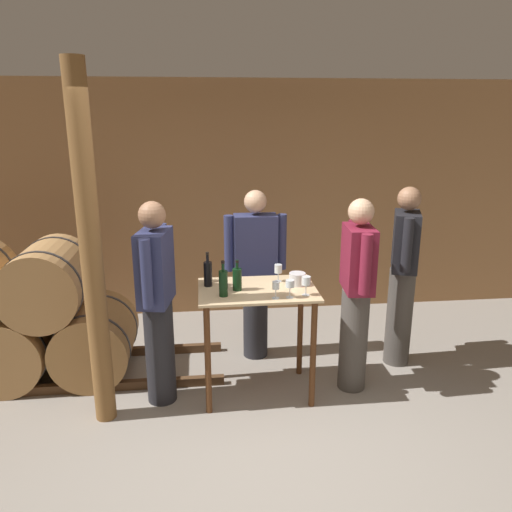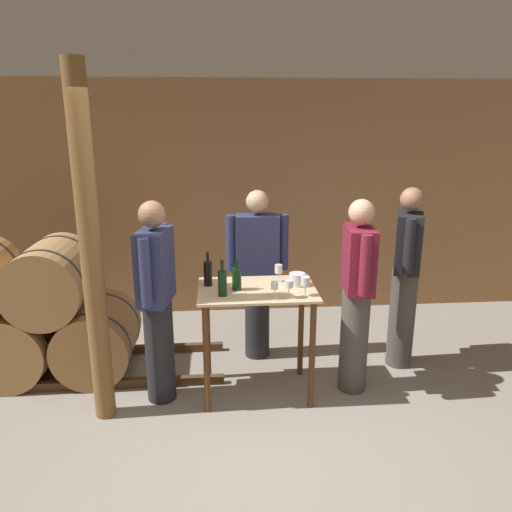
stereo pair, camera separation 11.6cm
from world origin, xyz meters
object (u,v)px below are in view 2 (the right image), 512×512
object	(u,v)px
wine_glass_near_center	(279,270)
wine_glass_near_right	(289,285)
person_host	(157,299)
wine_glass_far_side	(305,282)
ice_bucket	(297,279)
person_visitor_bearded	(357,293)
wooden_post	(91,253)
wine_bottle_far_left	(208,273)
person_visitor_near_door	(406,275)
wine_glass_near_left	(275,286)
wine_bottle_left	(222,282)
wine_bottle_center	(237,278)
person_visitor_with_scarf	(257,271)

from	to	relation	value
wine_glass_near_center	wine_glass_near_right	xyz separation A→B (m)	(0.03, -0.39, 0.00)
wine_glass_near_right	person_host	distance (m)	1.07
wine_glass_far_side	ice_bucket	distance (m)	0.26
ice_bucket	person_visitor_bearded	world-z (taller)	person_visitor_bearded
wooden_post	wine_bottle_far_left	bearing A→B (deg)	22.93
person_host	person_visitor_near_door	size ratio (longest dim) A/B	0.99
wooden_post	wine_glass_near_right	bearing A→B (deg)	0.50
wooden_post	person_visitor_bearded	size ratio (longest dim) A/B	1.61
wine_bottle_far_left	wine_glass_near_left	bearing A→B (deg)	-33.95
wooden_post	wine_bottle_left	xyz separation A→B (m)	(0.96, 0.11, -0.29)
wooden_post	wine_glass_near_left	distance (m)	1.39
wine_bottle_center	wine_glass_near_center	bearing A→B (deg)	26.05
wine_bottle_left	wooden_post	bearing A→B (deg)	-173.73
wine_glass_near_right	person_host	bearing A→B (deg)	169.26
wine_glass_near_left	wine_glass_far_side	size ratio (longest dim) A/B	0.89
ice_bucket	person_visitor_near_door	xyz separation A→B (m)	(1.06, 0.33, -0.10)
wine_bottle_left	ice_bucket	distance (m)	0.66
wine_glass_near_left	wine_glass_far_side	bearing A→B (deg)	10.21
person_visitor_near_door	wine_bottle_left	bearing A→B (deg)	-162.58
wine_bottle_far_left	wine_glass_far_side	distance (m)	0.82
wooden_post	ice_bucket	world-z (taller)	wooden_post
person_visitor_with_scarf	person_visitor_near_door	distance (m)	1.38
wine_glass_far_side	person_visitor_with_scarf	size ratio (longest dim) A/B	0.09
wine_glass_far_side	person_host	world-z (taller)	person_host
person_host	person_visitor_bearded	xyz separation A→B (m)	(1.65, 0.02, -0.01)
wine_glass_near_left	wine_glass_far_side	world-z (taller)	wine_glass_far_side
wooden_post	wine_bottle_center	world-z (taller)	wooden_post
wine_bottle_left	person_visitor_near_door	distance (m)	1.77
wine_bottle_far_left	wine_glass_near_center	bearing A→B (deg)	4.93
wine_glass_near_right	person_visitor_with_scarf	xyz separation A→B (m)	(-0.17, 0.91, -0.18)
wine_bottle_far_left	person_host	size ratio (longest dim) A/B	0.17
wine_glass_near_left	person_visitor_bearded	distance (m)	0.77
wine_glass_far_side	ice_bucket	world-z (taller)	wine_glass_far_side
wooden_post	wine_glass_far_side	size ratio (longest dim) A/B	17.33
person_host	person_visitor_bearded	bearing A→B (deg)	0.76
wooden_post	wine_bottle_center	size ratio (longest dim) A/B	10.63
person_visitor_bearded	person_visitor_near_door	bearing A→B (deg)	35.30
wine_glass_near_right	wine_bottle_left	bearing A→B (deg)	169.77
wine_bottle_center	person_host	bearing A→B (deg)	-178.27
wine_bottle_far_left	wine_glass_near_right	xyz separation A→B (m)	(0.63, -0.34, -0.00)
person_host	person_visitor_with_scarf	world-z (taller)	person_host
person_host	wine_glass_near_center	bearing A→B (deg)	11.05
person_visitor_with_scarf	person_visitor_near_door	world-z (taller)	person_visitor_near_door
wine_glass_near_center	wine_glass_far_side	distance (m)	0.39
wine_glass_far_side	person_visitor_with_scarf	xyz separation A→B (m)	(-0.31, 0.87, -0.19)
wine_bottle_center	wine_bottle_left	bearing A→B (deg)	-133.34
wine_bottle_center	person_visitor_near_door	world-z (taller)	person_visitor_near_door
wine_bottle_center	wine_glass_near_right	size ratio (longest dim) A/B	1.75
person_host	person_visitor_with_scarf	xyz separation A→B (m)	(0.87, 0.72, -0.02)
wine_glass_far_side	person_visitor_bearded	world-z (taller)	person_visitor_bearded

